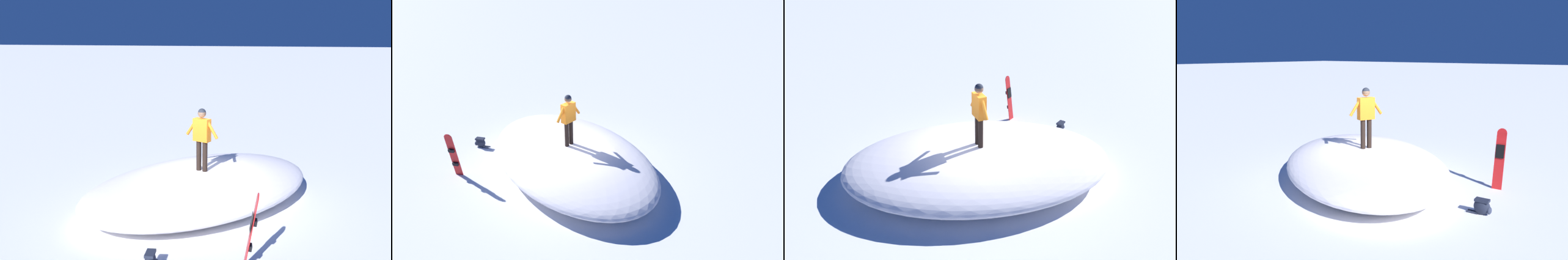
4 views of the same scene
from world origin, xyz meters
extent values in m
plane|color=white|center=(0.00, 0.00, 0.00)|extent=(240.00, 240.00, 0.00)
ellipsoid|color=white|center=(0.12, -0.05, 0.46)|extent=(8.10, 8.47, 0.92)
cylinder|color=black|center=(0.00, 0.03, 1.34)|extent=(0.14, 0.14, 0.85)
cylinder|color=black|center=(0.19, -0.05, 1.34)|extent=(0.14, 0.14, 0.85)
cube|color=orange|center=(0.09, -0.01, 2.08)|extent=(0.52, 0.40, 0.63)
sphere|color=#936B4C|center=(0.09, -0.01, 2.54)|extent=(0.23, 0.23, 0.23)
cylinder|color=orange|center=(-0.20, 0.13, 2.14)|extent=(0.40, 0.24, 0.52)
cylinder|color=orange|center=(0.39, -0.14, 2.14)|extent=(0.40, 0.24, 0.52)
sphere|color=#333842|center=(0.09, -0.01, 2.57)|extent=(0.22, 0.22, 0.22)
cube|color=red|center=(-1.46, 3.37, 0.76)|extent=(0.28, 0.29, 1.52)
cylinder|color=red|center=(-1.58, 3.36, 1.51)|extent=(0.08, 0.27, 0.26)
cube|color=black|center=(-1.47, 3.37, 1.03)|extent=(0.09, 0.23, 0.36)
cube|color=black|center=(-1.54, 3.36, 1.03)|extent=(0.10, 0.20, 0.12)
cube|color=black|center=(-1.46, 3.37, 0.48)|extent=(0.10, 0.20, 0.12)
ellipsoid|color=#1E2333|center=(0.53, 3.72, 0.18)|extent=(0.25, 0.40, 0.37)
ellipsoid|color=#2B3144|center=(0.52, 3.89, 0.13)|extent=(0.18, 0.12, 0.18)
cube|color=#1E2333|center=(0.53, 3.72, 0.34)|extent=(0.21, 0.34, 0.06)
cylinder|color=#1E2333|center=(0.48, 3.50, 0.01)|extent=(0.05, 0.27, 0.04)
cylinder|color=#1E2333|center=(0.61, 3.51, 0.01)|extent=(0.05, 0.27, 0.04)
camera|label=1|loc=(-1.81, 11.48, 4.75)|focal=40.18mm
camera|label=2|loc=(-9.65, -3.57, 6.69)|focal=32.79mm
camera|label=3|loc=(5.27, -5.71, 5.50)|focal=30.31mm
camera|label=4|loc=(8.74, 6.87, 3.64)|focal=35.91mm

